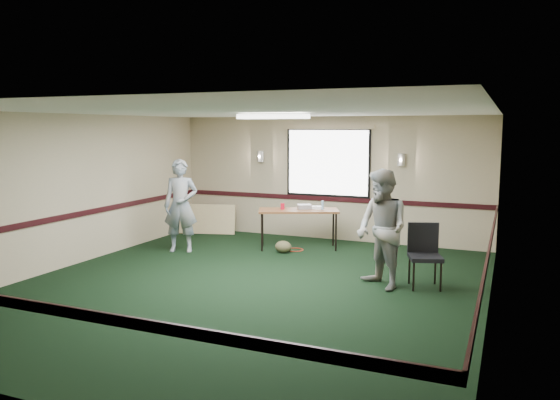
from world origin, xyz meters
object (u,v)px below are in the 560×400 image
at_px(person_left, 181,206).
at_px(person_right, 382,229).
at_px(folding_table, 298,212).
at_px(conference_chair, 424,250).
at_px(projector, 304,207).

relative_size(person_left, person_right, 1.00).
xyz_separation_m(folding_table, person_right, (2.17, -2.10, 0.17)).
bearing_deg(person_left, conference_chair, -28.24).
xyz_separation_m(projector, conference_chair, (2.69, -1.87, -0.28)).
bearing_deg(projector, folding_table, -148.11).
height_order(folding_table, person_right, person_right).
bearing_deg(person_right, projector, 175.11).
xyz_separation_m(conference_chair, person_left, (-4.82, 0.58, 0.35)).
height_order(conference_chair, person_left, person_left).
xyz_separation_m(folding_table, projector, (0.07, 0.14, 0.10)).
bearing_deg(conference_chair, folding_table, 129.04).
distance_m(folding_table, person_left, 2.37).
height_order(folding_table, conference_chair, conference_chair).
bearing_deg(conference_chair, person_left, 154.37).
distance_m(folding_table, projector, 0.19).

